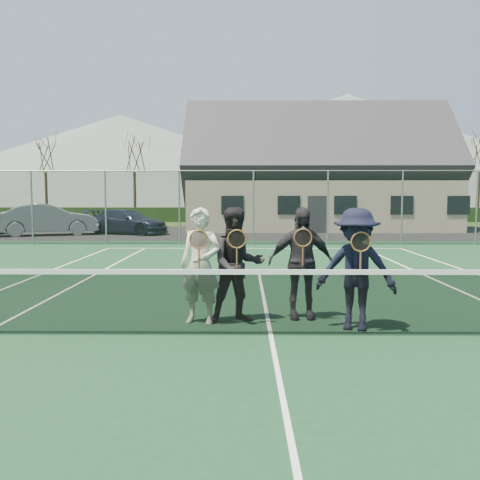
{
  "coord_description": "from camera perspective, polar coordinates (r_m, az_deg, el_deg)",
  "views": [
    {
      "loc": [
        -0.38,
        -7.06,
        2.0
      ],
      "look_at": [
        -0.45,
        1.5,
        1.25
      ],
      "focal_mm": 38.0,
      "sensor_mm": 36.0,
      "label": 1
    }
  ],
  "objects": [
    {
      "name": "hill_centre",
      "position": [
        104.46,
        11.89,
        9.84
      ],
      "size": [
        120.0,
        120.0,
        22.0
      ],
      "primitive_type": "cone",
      "color": "#55665C",
      "rests_on": "ground"
    },
    {
      "name": "player_c",
      "position": [
        8.23,
        6.84,
        -2.56
      ],
      "size": [
        1.07,
        0.52,
        1.8
      ],
      "color": "#252429",
      "rests_on": "court_surface"
    },
    {
      "name": "tree_d",
      "position": [
        42.1,
        17.84,
        9.93
      ],
      "size": [
        3.2,
        3.2,
        7.77
      ],
      "color": "#332312",
      "rests_on": "ground"
    },
    {
      "name": "ground",
      "position": [
        27.14,
        1.26,
        0.77
      ],
      "size": [
        220.0,
        220.0,
        0.0
      ],
      "primitive_type": "plane",
      "color": "#2F4518",
      "rests_on": "ground"
    },
    {
      "name": "clubhouse",
      "position": [
        31.43,
        8.57,
        8.58
      ],
      "size": [
        15.6,
        8.2,
        7.7
      ],
      "color": "beige",
      "rests_on": "ground"
    },
    {
      "name": "court_markings",
      "position": [
        7.34,
        3.47,
        -10.61
      ],
      "size": [
        11.03,
        23.83,
        0.01
      ],
      "color": "white",
      "rests_on": "court_surface"
    },
    {
      "name": "car_c",
      "position": [
        27.05,
        -12.52,
        2.0
      ],
      "size": [
        4.77,
        3.35,
        1.28
      ],
      "primitive_type": "imported",
      "rotation": [
        0.0,
        0.0,
        1.18
      ],
      "color": "black",
      "rests_on": "ground"
    },
    {
      "name": "car_b",
      "position": [
        27.38,
        -20.79,
        2.17
      ],
      "size": [
        5.14,
        3.35,
        1.6
      ],
      "primitive_type": "imported",
      "rotation": [
        0.0,
        0.0,
        1.94
      ],
      "color": "gray",
      "rests_on": "ground"
    },
    {
      "name": "tree_a",
      "position": [
        43.16,
        -21.07,
        9.71
      ],
      "size": [
        3.2,
        3.2,
        7.77
      ],
      "color": "#352113",
      "rests_on": "ground"
    },
    {
      "name": "perimeter_fence",
      "position": [
        20.57,
        1.52,
        3.68
      ],
      "size": [
        30.07,
        0.07,
        3.02
      ],
      "color": "slate",
      "rests_on": "ground"
    },
    {
      "name": "tarmac_carpark",
      "position": [
        27.37,
        -7.14,
        0.78
      ],
      "size": [
        40.0,
        12.0,
        0.01
      ],
      "primitive_type": "cube",
      "color": "black",
      "rests_on": "ground"
    },
    {
      "name": "player_d",
      "position": [
        7.66,
        12.9,
        -3.22
      ],
      "size": [
        1.31,
        1.0,
        1.8
      ],
      "color": "black",
      "rests_on": "court_surface"
    },
    {
      "name": "hill_west",
      "position": [
        105.22,
        -13.23,
        8.68
      ],
      "size": [
        110.0,
        110.0,
        18.0
      ],
      "primitive_type": "cone",
      "color": "#55665C",
      "rests_on": "ground"
    },
    {
      "name": "hedge_row",
      "position": [
        39.09,
        1.02,
        2.87
      ],
      "size": [
        40.0,
        1.2,
        1.1
      ],
      "primitive_type": "cube",
      "color": "black",
      "rests_on": "ground"
    },
    {
      "name": "tennis_net",
      "position": [
        7.22,
        3.49,
        -6.67
      ],
      "size": [
        11.68,
        0.08,
        1.1
      ],
      "color": "slate",
      "rests_on": "ground"
    },
    {
      "name": "player_a",
      "position": [
        7.87,
        -4.45,
        -2.88
      ],
      "size": [
        0.75,
        0.6,
        1.8
      ],
      "color": "beige",
      "rests_on": "court_surface"
    },
    {
      "name": "court_surface",
      "position": [
        7.34,
        3.47,
        -10.72
      ],
      "size": [
        30.0,
        30.0,
        0.02
      ],
      "primitive_type": "cube",
      "color": "#14381E",
      "rests_on": "ground"
    },
    {
      "name": "player_b",
      "position": [
        7.94,
        -0.33,
        -2.81
      ],
      "size": [
        1.01,
        0.87,
        1.8
      ],
      "color": "black",
      "rests_on": "court_surface"
    },
    {
      "name": "tree_e",
      "position": [
        44.24,
        25.38,
        9.44
      ],
      "size": [
        3.2,
        3.2,
        7.77
      ],
      "color": "#331F12",
      "rests_on": "ground"
    },
    {
      "name": "tree_c",
      "position": [
        40.31,
        3.91,
        10.39
      ],
      "size": [
        3.2,
        3.2,
        7.77
      ],
      "color": "#342013",
      "rests_on": "ground"
    },
    {
      "name": "tree_b",
      "position": [
        41.15,
        -11.82,
        10.18
      ],
      "size": [
        3.2,
        3.2,
        7.77
      ],
      "color": "#372314",
      "rests_on": "ground"
    }
  ]
}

